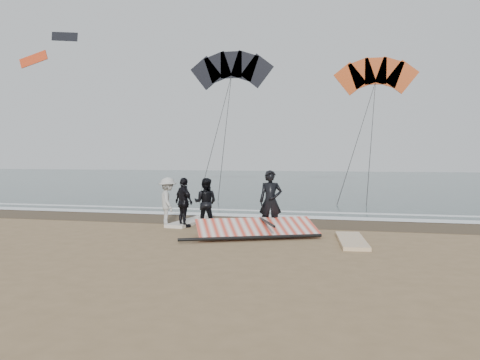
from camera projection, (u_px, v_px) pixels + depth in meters
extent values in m
plane|color=#8C704C|center=(225.00, 244.00, 12.83)|extent=(120.00, 120.00, 0.00)
cube|color=#233838|center=(313.00, 181.00, 44.92)|extent=(120.00, 54.00, 0.02)
cube|color=#4C3D2B|center=(256.00, 221.00, 17.20)|extent=(120.00, 2.80, 0.01)
cube|color=white|center=(263.00, 216.00, 18.56)|extent=(120.00, 0.90, 0.01)
cube|color=white|center=(270.00, 211.00, 20.22)|extent=(120.00, 0.45, 0.01)
imported|color=black|center=(271.00, 201.00, 14.71)|extent=(0.79, 0.59, 1.96)
cube|color=silver|center=(352.00, 241.00, 13.04)|extent=(0.96, 2.57, 0.10)
cube|color=beige|center=(190.00, 222.00, 16.73)|extent=(1.00, 2.61, 0.11)
imported|color=black|center=(206.00, 203.00, 15.79)|extent=(0.82, 0.64, 1.67)
imported|color=black|center=(184.00, 202.00, 15.76)|extent=(1.02, 0.94, 1.68)
imported|color=#B6B6B1|center=(168.00, 201.00, 16.21)|extent=(1.08, 1.24, 1.67)
cube|color=black|center=(254.00, 232.00, 14.57)|extent=(2.48, 1.51, 0.09)
cube|color=red|center=(257.00, 227.00, 13.93)|extent=(3.83, 2.69, 0.38)
cylinder|color=black|center=(251.00, 238.00, 13.18)|extent=(3.84, 1.74, 0.09)
cylinder|color=black|center=(267.00, 222.00, 13.86)|extent=(0.78, 1.67, 0.08)
cylinder|color=#262626|center=(360.00, 130.00, 28.89)|extent=(0.04, 0.04, 16.26)
cylinder|color=#262626|center=(372.00, 130.00, 28.54)|extent=(0.04, 0.04, 16.47)
cylinder|color=#262626|center=(218.00, 127.00, 30.31)|extent=(0.04, 0.04, 13.89)
cylinder|color=#262626|center=(226.00, 127.00, 30.03)|extent=(0.04, 0.04, 14.26)
cube|color=black|center=(65.00, 37.00, 49.04)|extent=(3.07, 0.12, 1.17)
cube|color=#E7421B|center=(33.00, 59.00, 45.50)|extent=(3.13, 0.12, 1.65)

